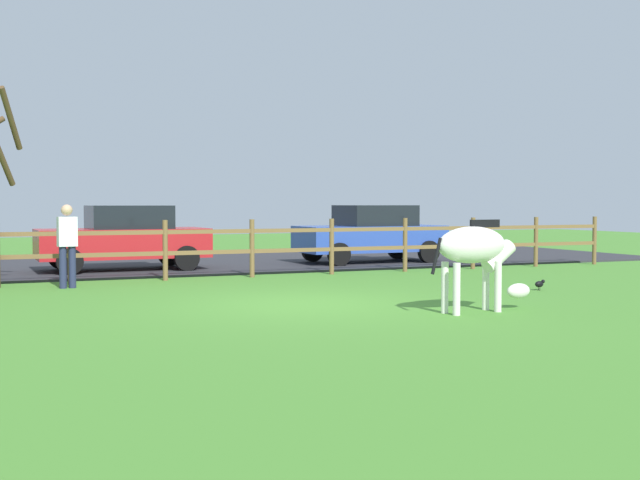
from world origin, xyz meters
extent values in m
plane|color=#47842D|center=(0.00, 0.00, 0.00)|extent=(60.00, 60.00, 0.00)
cube|color=#2D2D33|center=(0.00, 9.30, 0.03)|extent=(28.00, 7.40, 0.05)
cylinder|color=brown|center=(-3.16, 5.00, 0.65)|extent=(0.11, 0.11, 1.30)
cylinder|color=brown|center=(-1.20, 5.00, 0.65)|extent=(0.11, 0.11, 1.30)
cylinder|color=brown|center=(0.76, 5.00, 0.65)|extent=(0.11, 0.11, 1.30)
cylinder|color=brown|center=(2.72, 5.00, 0.65)|extent=(0.11, 0.11, 1.30)
cylinder|color=brown|center=(4.69, 5.00, 0.65)|extent=(0.11, 0.11, 1.30)
cylinder|color=brown|center=(6.65, 5.00, 0.65)|extent=(0.11, 0.11, 1.30)
cylinder|color=brown|center=(8.61, 5.00, 0.65)|extent=(0.11, 0.11, 1.30)
cylinder|color=brown|center=(10.57, 5.00, 0.65)|extent=(0.11, 0.11, 1.30)
cube|color=brown|center=(-0.22, 5.00, 0.59)|extent=(21.57, 0.06, 0.09)
cube|color=brown|center=(-0.22, 5.00, 1.04)|extent=(21.57, 0.06, 0.09)
cylinder|color=#513A23|center=(-4.40, 4.67, 2.41)|extent=(0.44, 0.67, 0.81)
cylinder|color=#513A23|center=(-4.28, 4.64, 3.31)|extent=(0.49, 0.92, 1.17)
ellipsoid|color=white|center=(1.95, -1.93, 1.03)|extent=(1.28, 0.61, 0.56)
cylinder|color=white|center=(2.34, -1.75, 0.39)|extent=(0.11, 0.11, 0.78)
cylinder|color=white|center=(2.37, -2.03, 0.39)|extent=(0.11, 0.11, 0.78)
cylinder|color=white|center=(1.54, -1.83, 0.39)|extent=(0.11, 0.11, 0.78)
cylinder|color=white|center=(1.57, -2.11, 0.39)|extent=(0.11, 0.11, 0.78)
cylinder|color=white|center=(2.48, -1.88, 0.84)|extent=(0.61, 0.30, 0.51)
ellipsoid|color=white|center=(2.89, -1.83, 0.28)|extent=(0.46, 0.24, 0.24)
cube|color=black|center=(2.20, -1.91, 1.35)|extent=(0.56, 0.10, 0.12)
cylinder|color=black|center=(1.29, -2.00, 0.88)|extent=(0.19, 0.07, 0.54)
cylinder|color=black|center=(4.92, 0.22, 0.03)|extent=(0.01, 0.01, 0.06)
cylinder|color=black|center=(4.92, 0.18, 0.03)|extent=(0.01, 0.01, 0.06)
ellipsoid|color=black|center=(4.92, 0.20, 0.12)|extent=(0.18, 0.10, 0.12)
sphere|color=black|center=(5.01, 0.20, 0.17)|extent=(0.07, 0.07, 0.07)
cube|color=#2D4CAD|center=(5.01, 7.54, 0.70)|extent=(4.03, 1.78, 0.70)
cube|color=black|center=(5.16, 7.54, 1.33)|extent=(1.93, 1.60, 0.56)
cylinder|color=black|center=(3.68, 6.66, 0.35)|extent=(0.60, 0.19, 0.60)
cylinder|color=black|center=(3.64, 8.36, 0.35)|extent=(0.60, 0.19, 0.60)
cylinder|color=black|center=(6.38, 6.71, 0.35)|extent=(0.60, 0.19, 0.60)
cylinder|color=black|center=(6.34, 8.41, 0.35)|extent=(0.60, 0.19, 0.60)
cube|color=red|center=(-1.66, 7.58, 0.70)|extent=(4.03, 1.77, 0.70)
cube|color=black|center=(-1.51, 7.58, 1.33)|extent=(1.93, 1.60, 0.56)
cylinder|color=black|center=(-2.99, 6.70, 0.35)|extent=(0.60, 0.19, 0.60)
cylinder|color=black|center=(-3.02, 8.40, 0.35)|extent=(0.60, 0.19, 0.60)
cylinder|color=black|center=(-0.29, 6.75, 0.35)|extent=(0.60, 0.19, 0.60)
cylinder|color=black|center=(-0.32, 8.45, 0.35)|extent=(0.60, 0.19, 0.60)
cylinder|color=#232847|center=(-3.39, 4.18, 0.41)|extent=(0.14, 0.14, 0.82)
cylinder|color=#232847|center=(-3.21, 4.20, 0.41)|extent=(0.14, 0.14, 0.82)
cube|color=silver|center=(-3.30, 4.19, 1.11)|extent=(0.38, 0.26, 0.58)
sphere|color=tan|center=(-3.30, 4.19, 1.53)|extent=(0.22, 0.22, 0.22)
camera|label=1|loc=(-5.01, -12.28, 1.66)|focal=45.52mm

